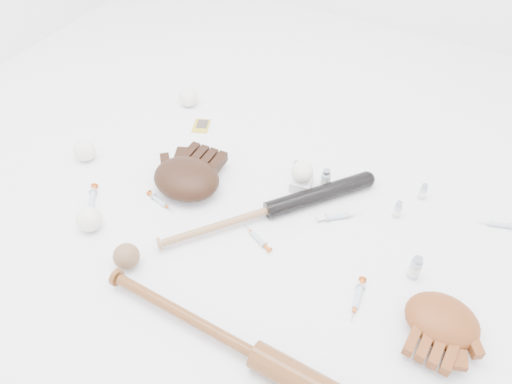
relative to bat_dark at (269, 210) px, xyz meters
The scene contains 23 objects.
bat_dark is the anchor object (origin of this frame).
bat_wood 0.51m from the bat_dark, 66.30° to the right, with size 1.00×0.07×0.07m, color brown, non-canonical shape.
glove_dark 0.31m from the bat_dark, behind, with size 0.28×0.28×0.10m, color black, non-canonical shape.
glove_tan 0.61m from the bat_dark, 14.20° to the right, with size 0.24×0.24×0.09m, color brown, non-canonical shape.
trading_card 0.55m from the bat_dark, 146.56° to the left, with size 0.06×0.09×0.00m, color gold.
pedestal 0.18m from the bat_dark, 77.16° to the left, with size 0.07×0.07×0.04m, color white.
baseball_on_pedestal 0.18m from the bat_dark, 77.16° to the left, with size 0.08×0.08×0.08m, color white.
baseball_left 0.73m from the bat_dark, behind, with size 0.08×0.08×0.08m, color white.
baseball_upper 0.70m from the bat_dark, 145.25° to the left, with size 0.08×0.08×0.08m, color white.
baseball_mid 0.57m from the bat_dark, 146.87° to the right, with size 0.08×0.08×0.08m, color white.
baseball_aged 0.47m from the bat_dark, 127.23° to the right, with size 0.08×0.08×0.08m, color brown.
syringe_0 0.37m from the bat_dark, 161.17° to the right, with size 0.14×0.02×0.02m, color #ADBCC6, non-canonical shape.
syringe_1 0.11m from the bat_dark, 80.84° to the right, with size 0.14×0.02×0.02m, color #ADBCC6, non-canonical shape.
syringe_2 0.23m from the bat_dark, 25.07° to the left, with size 0.17×0.03×0.02m, color #ADBCC6, non-canonical shape.
syringe_3 0.40m from the bat_dark, 24.39° to the right, with size 0.16×0.03×0.02m, color #ADBCC6, non-canonical shape.
syringe_4 0.74m from the bat_dark, 24.48° to the left, with size 0.14×0.02×0.02m, color #ADBCC6, non-canonical shape.
syringe_5 0.60m from the bat_dark, 157.85° to the right, with size 0.17×0.03×0.02m, color #ADBCC6, non-canonical shape.
vial_0 0.42m from the bat_dark, 27.92° to the left, with size 0.02×0.02×0.06m, color #B3BDC5.
vial_1 0.53m from the bat_dark, 37.04° to the left, with size 0.02×0.02×0.06m, color #B3BDC5.
vial_2 0.24m from the bat_dark, 61.80° to the left, with size 0.03×0.03×0.08m, color #B3BDC5.
vial_3 0.48m from the bat_dark, ahead, with size 0.04×0.04×0.08m, color #B3BDC5.
vial_4 0.35m from the bat_dark, behind, with size 0.03×0.03×0.06m, color #B3BDC5.
vial_5 0.21m from the bat_dark, 90.69° to the left, with size 0.03×0.03×0.07m, color #B3BDC5.
Camera 1 is at (0.50, -0.94, 1.22)m, focal length 35.00 mm.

